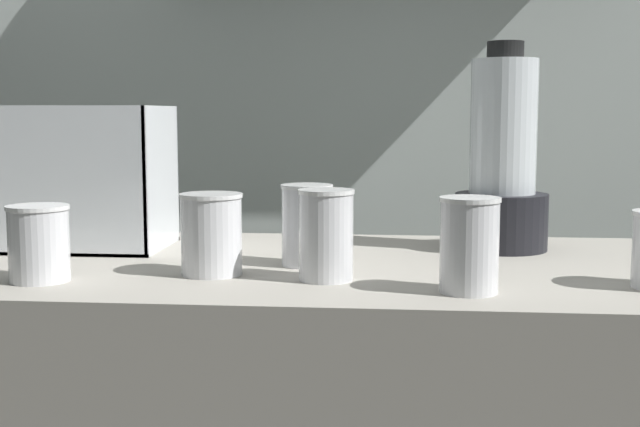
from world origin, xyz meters
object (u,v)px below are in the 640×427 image
Objects in this scene: blender_pitcher at (502,169)px; juice_cup_mango_far_left at (39,248)px; juice_cup_carrot_right at (326,240)px; carrot_display_bin at (78,202)px; juice_cup_pomegranate_far_right at (469,251)px; juice_cup_mango_left at (212,237)px; juice_cup_carrot_middle at (307,229)px.

blender_pitcher reaches higher than juice_cup_mango_far_left.
juice_cup_mango_far_left is 0.41m from juice_cup_carrot_right.
carrot_display_bin is at bearing -176.17° from blender_pitcher.
blender_pitcher is 2.82× the size of juice_cup_pomegranate_far_right.
juice_cup_carrot_middle is (0.13, 0.09, 0.00)m from juice_cup_mango_left.
carrot_display_bin is at bearing 101.44° from juice_cup_mango_far_left.
juice_cup_carrot_middle is (0.43, -0.14, -0.02)m from carrot_display_bin.
juice_cup_mango_far_left is at bearing -173.30° from juice_cup_carrot_right.
juice_cup_mango_left is (0.24, 0.07, 0.01)m from juice_cup_mango_far_left.
blender_pitcher reaches higher than juice_cup_carrot_right.
blender_pitcher is 0.39m from juice_cup_pomegranate_far_right.
juice_cup_carrot_right reaches higher than juice_cup_mango_left.
juice_cup_mango_left is (0.30, -0.23, -0.03)m from carrot_display_bin.
juice_cup_carrot_middle is at bearing 34.50° from juice_cup_mango_left.
juice_cup_mango_far_left is 0.40m from juice_cup_carrot_middle.
juice_cup_mango_left is at bearing 171.98° from juice_cup_carrot_right.
juice_cup_pomegranate_far_right is at bearing -1.72° from juice_cup_mango_far_left.
juice_cup_carrot_right is at bearing 6.70° from juice_cup_mango_far_left.
juice_cup_pomegranate_far_right is (0.24, -0.18, -0.00)m from juice_cup_carrot_middle.
carrot_display_bin is 0.38m from juice_cup_mango_left.
blender_pitcher is 0.55m from juice_cup_mango_left.
juice_cup_carrot_middle is 0.30m from juice_cup_pomegranate_far_right.
juice_cup_mango_far_left is at bearing -162.87° from juice_cup_mango_left.
carrot_display_bin reaches higher than juice_cup_carrot_right.
carrot_display_bin is at bearing 142.02° from juice_cup_mango_left.
carrot_display_bin is at bearing 161.92° from juice_cup_carrot_middle.
carrot_display_bin reaches higher than juice_cup_pomegranate_far_right.
juice_cup_carrot_right reaches higher than juice_cup_pomegranate_far_right.
juice_cup_mango_left is at bearing 17.13° from juice_cup_mango_far_left.
blender_pitcher is at bearing 31.66° from juice_cup_mango_left.
carrot_display_bin is 2.83× the size of juice_cup_mango_far_left.
blender_pitcher is at bearing 47.20° from juice_cup_carrot_right.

